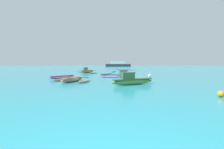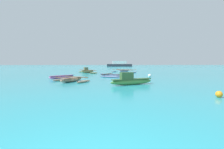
% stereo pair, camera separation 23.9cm
% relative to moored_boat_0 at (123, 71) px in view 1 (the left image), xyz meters
% --- Properties ---
extents(moored_boat_0, '(4.57, 4.10, 0.52)m').
position_rel_moored_boat_0_xyz_m(moored_boat_0, '(0.00, 0.00, 0.00)').
color(moored_boat_0, '#87A5C2').
rests_on(moored_boat_0, ground_plane).
extents(moored_boat_1, '(3.63, 1.69, 1.00)m').
position_rel_moored_boat_0_xyz_m(moored_boat_1, '(-1.42, -15.25, 0.11)').
color(moored_boat_1, '#519143').
rests_on(moored_boat_1, ground_plane).
extents(moored_boat_2, '(3.72, 4.57, 0.97)m').
position_rel_moored_boat_0_xyz_m(moored_boat_2, '(-6.53, -0.78, 0.07)').
color(moored_boat_2, '#99945A').
rests_on(moored_boat_2, ground_plane).
extents(moored_boat_3, '(3.57, 3.17, 0.42)m').
position_rel_moored_boat_0_xyz_m(moored_boat_3, '(-6.57, -13.02, -0.05)').
color(moored_boat_3, tan).
rests_on(moored_boat_3, ground_plane).
extents(moored_boat_4, '(3.97, 4.01, 0.36)m').
position_rel_moored_boat_0_xyz_m(moored_boat_4, '(-2.24, -8.02, -0.08)').
color(moored_boat_4, slate).
rests_on(moored_boat_4, ground_plane).
extents(moored_boat_5, '(2.45, 2.21, 0.38)m').
position_rel_moored_boat_0_xyz_m(moored_boat_5, '(-8.18, -10.44, -0.04)').
color(moored_boat_5, '#D26DBB').
rests_on(moored_boat_5, ground_plane).
extents(mooring_buoy_0, '(0.33, 0.33, 0.33)m').
position_rel_moored_boat_0_xyz_m(mooring_buoy_0, '(2.26, -19.80, -0.08)').
color(mooring_buoy_0, orange).
rests_on(mooring_buoy_0, ground_plane).
extents(mooring_buoy_1, '(0.40, 0.40, 0.40)m').
position_rel_moored_boat_0_xyz_m(mooring_buoy_1, '(1.90, -9.32, -0.05)').
color(mooring_buoy_1, white).
rests_on(mooring_buoy_1, ground_plane).
extents(distant_ferry, '(11.71, 2.58, 2.58)m').
position_rel_moored_boat_0_xyz_m(distant_ferry, '(3.40, 43.67, 0.80)').
color(distant_ferry, '#2D333D').
rests_on(distant_ferry, ground_plane).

